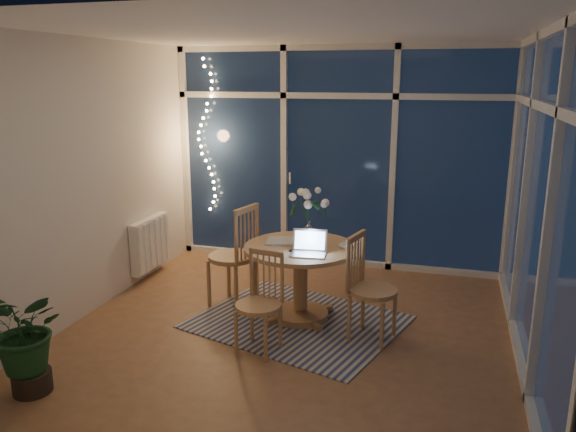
% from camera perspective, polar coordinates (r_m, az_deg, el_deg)
% --- Properties ---
extents(floor, '(4.00, 4.00, 0.00)m').
position_cam_1_polar(floor, '(5.22, 0.40, -11.47)').
color(floor, brown).
rests_on(floor, ground).
extents(ceiling, '(4.00, 4.00, 0.00)m').
position_cam_1_polar(ceiling, '(4.73, 0.46, 18.30)').
color(ceiling, white).
rests_on(ceiling, wall_back).
extents(wall_back, '(4.00, 0.04, 2.60)m').
position_cam_1_polar(wall_back, '(6.73, 5.13, 5.88)').
color(wall_back, silver).
rests_on(wall_back, floor).
extents(wall_front, '(4.00, 0.04, 2.60)m').
position_cam_1_polar(wall_front, '(3.00, -10.16, -4.64)').
color(wall_front, silver).
rests_on(wall_front, floor).
extents(wall_left, '(0.04, 4.00, 2.60)m').
position_cam_1_polar(wall_left, '(5.68, -19.40, 3.63)').
color(wall_left, silver).
rests_on(wall_left, floor).
extents(wall_right, '(0.04, 4.00, 2.60)m').
position_cam_1_polar(wall_right, '(4.68, 24.67, 1.06)').
color(wall_right, silver).
rests_on(wall_right, floor).
extents(window_wall_back, '(4.00, 0.10, 2.60)m').
position_cam_1_polar(window_wall_back, '(6.69, 5.06, 5.83)').
color(window_wall_back, white).
rests_on(window_wall_back, floor).
extents(window_wall_right, '(0.10, 4.00, 2.60)m').
position_cam_1_polar(window_wall_right, '(4.68, 24.19, 1.10)').
color(window_wall_right, white).
rests_on(window_wall_right, floor).
extents(radiator, '(0.10, 0.70, 0.58)m').
position_cam_1_polar(radiator, '(6.59, -13.83, -2.68)').
color(radiator, white).
rests_on(radiator, wall_left).
extents(fairy_lights, '(0.24, 0.10, 1.85)m').
position_cam_1_polar(fairy_lights, '(7.09, -8.34, 8.04)').
color(fairy_lights, '#F8B363').
rests_on(fairy_lights, window_wall_back).
extents(garden_patio, '(12.00, 6.00, 0.10)m').
position_cam_1_polar(garden_patio, '(9.84, 11.26, 0.19)').
color(garden_patio, black).
rests_on(garden_patio, ground).
extents(garden_fence, '(11.00, 0.08, 1.80)m').
position_cam_1_polar(garden_fence, '(10.21, 8.98, 6.27)').
color(garden_fence, '#361E13').
rests_on(garden_fence, ground).
extents(neighbour_roof, '(7.00, 3.00, 2.20)m').
position_cam_1_polar(neighbour_roof, '(13.07, 12.33, 13.51)').
color(neighbour_roof, '#353840').
rests_on(neighbour_roof, ground).
extents(garden_shrubs, '(0.90, 0.90, 0.90)m').
position_cam_1_polar(garden_shrubs, '(8.40, 1.53, 1.67)').
color(garden_shrubs, black).
rests_on(garden_shrubs, ground).
extents(rug, '(2.14, 1.90, 0.01)m').
position_cam_1_polar(rug, '(5.36, 0.96, -10.68)').
color(rug, beige).
rests_on(rug, floor).
extents(dining_table, '(1.31, 1.31, 0.72)m').
position_cam_1_polar(dining_table, '(5.32, 1.26, -6.78)').
color(dining_table, '#AD804E').
rests_on(dining_table, floor).
extents(chair_left, '(0.59, 0.59, 1.05)m').
position_cam_1_polar(chair_left, '(5.61, -5.75, -3.90)').
color(chair_left, '#AD804E').
rests_on(chair_left, floor).
extents(chair_right, '(0.54, 0.54, 0.95)m').
position_cam_1_polar(chair_right, '(4.92, 8.65, -7.25)').
color(chair_right, '#AD804E').
rests_on(chair_right, floor).
extents(chair_front, '(0.46, 0.46, 0.86)m').
position_cam_1_polar(chair_front, '(4.67, -3.04, -8.86)').
color(chair_front, '#AD804E').
rests_on(chair_front, floor).
extents(laptop, '(0.33, 0.30, 0.22)m').
position_cam_1_polar(laptop, '(4.91, 2.07, -2.74)').
color(laptop, silver).
rests_on(laptop, dining_table).
extents(flower_vase, '(0.25, 0.25, 0.21)m').
position_cam_1_polar(flower_vase, '(5.36, 2.18, -1.40)').
color(flower_vase, white).
rests_on(flower_vase, dining_table).
extents(bowl, '(0.19, 0.19, 0.04)m').
position_cam_1_polar(bowl, '(5.16, 6.00, -3.06)').
color(bowl, white).
rests_on(bowl, dining_table).
extents(newspapers, '(0.39, 0.31, 0.02)m').
position_cam_1_polar(newspapers, '(5.34, 0.21, -2.52)').
color(newspapers, silver).
rests_on(newspapers, dining_table).
extents(phone, '(0.10, 0.06, 0.01)m').
position_cam_1_polar(phone, '(5.04, 0.69, -3.57)').
color(phone, black).
rests_on(phone, dining_table).
extents(potted_plant, '(0.67, 0.63, 0.76)m').
position_cam_1_polar(potted_plant, '(4.53, -24.94, -11.71)').
color(potted_plant, '#17411F').
rests_on(potted_plant, floor).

